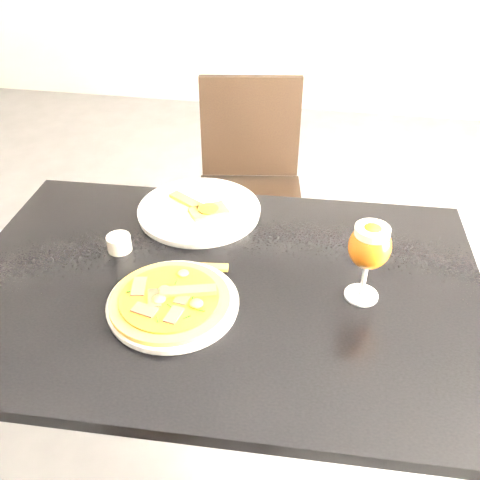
% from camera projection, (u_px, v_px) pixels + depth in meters
% --- Properties ---
extents(dining_table, '(1.23, 0.85, 0.75)m').
position_uv_depth(dining_table, '(221.00, 311.00, 1.28)').
color(dining_table, black).
rests_on(dining_table, ground).
extents(chair_far, '(0.47, 0.47, 0.88)m').
position_uv_depth(chair_far, '(250.00, 186.00, 2.11)').
color(chair_far, black).
rests_on(chair_far, ground).
extents(plate_main, '(0.33, 0.33, 0.02)m').
position_uv_depth(plate_main, '(173.00, 304.00, 1.16)').
color(plate_main, silver).
rests_on(plate_main, dining_table).
extents(pizza, '(0.26, 0.26, 0.03)m').
position_uv_depth(pizza, '(170.00, 299.00, 1.14)').
color(pizza, '#A47A27').
rests_on(pizza, plate_main).
extents(plate_second, '(0.40, 0.40, 0.02)m').
position_uv_depth(plate_second, '(199.00, 211.00, 1.46)').
color(plate_second, silver).
rests_on(plate_second, dining_table).
extents(crust_scraps, '(0.18, 0.13, 0.01)m').
position_uv_depth(crust_scraps, '(201.00, 207.00, 1.44)').
color(crust_scraps, '#A47A27').
rests_on(crust_scraps, plate_second).
extents(loose_crust, '(0.10, 0.03, 0.01)m').
position_uv_depth(loose_crust, '(208.00, 267.00, 1.26)').
color(loose_crust, '#A47A27').
rests_on(loose_crust, dining_table).
extents(sauce_cup, '(0.06, 0.06, 0.04)m').
position_uv_depth(sauce_cup, '(119.00, 243.00, 1.31)').
color(sauce_cup, beige).
rests_on(sauce_cup, dining_table).
extents(beer_glass, '(0.09, 0.09, 0.19)m').
position_uv_depth(beer_glass, '(370.00, 247.00, 1.11)').
color(beer_glass, silver).
rests_on(beer_glass, dining_table).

